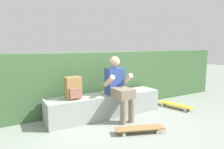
% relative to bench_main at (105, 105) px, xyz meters
% --- Properties ---
extents(ground_plane, '(24.00, 24.00, 0.00)m').
position_rel_bench_main_xyz_m(ground_plane, '(0.00, -0.33, -0.22)').
color(ground_plane, gray).
extents(bench_main, '(2.34, 0.49, 0.45)m').
position_rel_bench_main_xyz_m(bench_main, '(0.00, 0.00, 0.00)').
color(bench_main, '#98A29B').
rests_on(bench_main, ground).
extents(person_skater, '(0.49, 0.62, 1.20)m').
position_rel_bench_main_xyz_m(person_skater, '(0.17, -0.22, 0.42)').
color(person_skater, '#2D4793').
rests_on(person_skater, ground).
extents(skateboard_near_person, '(0.82, 0.46, 0.09)m').
position_rel_bench_main_xyz_m(skateboard_near_person, '(0.11, -0.98, -0.15)').
color(skateboard_near_person, olive).
rests_on(skateboard_near_person, ground).
extents(skateboard_beside_bench, '(0.40, 0.82, 0.09)m').
position_rel_bench_main_xyz_m(skateboard_beside_bench, '(1.61, -0.34, -0.15)').
color(skateboard_beside_bench, gold).
rests_on(skateboard_beside_bench, ground).
extents(backpack_on_bench, '(0.28, 0.23, 0.40)m').
position_rel_bench_main_xyz_m(backpack_on_bench, '(-0.66, -0.01, 0.42)').
color(backpack_on_bench, '#A37A47').
rests_on(backpack_on_bench, bench_main).
extents(hedge_row, '(6.38, 0.61, 1.26)m').
position_rel_bench_main_xyz_m(hedge_row, '(0.47, 0.67, 0.40)').
color(hedge_row, '#42663A').
rests_on(hedge_row, ground).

